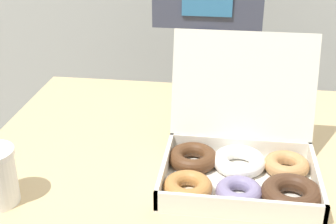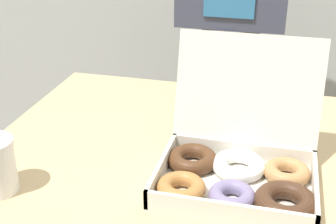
{
  "view_description": "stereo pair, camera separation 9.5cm",
  "coord_description": "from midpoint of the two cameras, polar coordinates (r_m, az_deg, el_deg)",
  "views": [
    {
      "loc": [
        0.01,
        -0.96,
        1.28
      ],
      "look_at": [
        -0.11,
        -0.1,
        0.87
      ],
      "focal_mm": 50.0,
      "sensor_mm": 36.0,
      "label": 1
    },
    {
      "loc": [
        0.1,
        -0.94,
        1.28
      ],
      "look_at": [
        -0.11,
        -0.1,
        0.87
      ],
      "focal_mm": 50.0,
      "sensor_mm": 36.0,
      "label": 2
    }
  ],
  "objects": [
    {
      "name": "donut_box",
      "position": [
        0.95,
        11.49,
        -6.74
      ],
      "size": [
        0.33,
        0.3,
        0.27
      ],
      "color": "silver",
      "rests_on": "table"
    },
    {
      "name": "person_customer",
      "position": [
        1.6,
        9.55,
        12.35
      ],
      "size": [
        0.36,
        0.21,
        1.65
      ],
      "color": "#4C4742",
      "rests_on": "ground_plane"
    }
  ]
}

